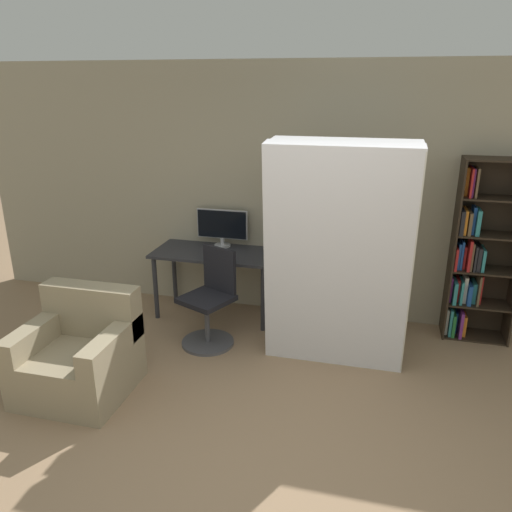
# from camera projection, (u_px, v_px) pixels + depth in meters

# --- Properties ---
(ground_plane) EXTENTS (16.00, 16.00, 0.00)m
(ground_plane) POSITION_uv_depth(u_px,v_px,m) (257.00, 486.00, 3.24)
(ground_plane) COLOR #937556
(wall_back) EXTENTS (8.00, 0.06, 2.70)m
(wall_back) POSITION_uv_depth(u_px,v_px,m) (320.00, 195.00, 5.27)
(wall_back) COLOR tan
(wall_back) RESTS_ON ground
(desk) EXTENTS (1.33, 0.64, 0.74)m
(desk) POSITION_uv_depth(u_px,v_px,m) (215.00, 260.00, 5.44)
(desk) COLOR #2D2D33
(desk) RESTS_ON ground
(monitor) EXTENTS (0.58, 0.18, 0.42)m
(monitor) POSITION_uv_depth(u_px,v_px,m) (222.00, 226.00, 5.51)
(monitor) COLOR #B7B7BC
(monitor) RESTS_ON desk
(office_chair) EXTENTS (0.58, 0.58, 0.96)m
(office_chair) POSITION_uv_depth(u_px,v_px,m) (210.00, 306.00, 4.91)
(office_chair) COLOR #4C4C51
(office_chair) RESTS_ON ground
(bookshelf) EXTENTS (0.62, 0.34, 1.82)m
(bookshelf) POSITION_uv_depth(u_px,v_px,m) (476.00, 257.00, 4.91)
(bookshelf) COLOR #2D2319
(bookshelf) RESTS_ON ground
(mattress_near) EXTENTS (1.26, 0.40, 2.04)m
(mattress_near) POSITION_uv_depth(u_px,v_px,m) (338.00, 261.00, 4.31)
(mattress_near) COLOR silver
(mattress_near) RESTS_ON ground
(mattress_far) EXTENTS (1.26, 0.30, 2.03)m
(mattress_far) POSITION_uv_depth(u_px,v_px,m) (340.00, 252.00, 4.54)
(mattress_far) COLOR silver
(mattress_far) RESTS_ON ground
(armchair) EXTENTS (0.85, 0.80, 0.85)m
(armchair) POSITION_uv_depth(u_px,v_px,m) (80.00, 355.00, 4.17)
(armchair) COLOR gray
(armchair) RESTS_ON ground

